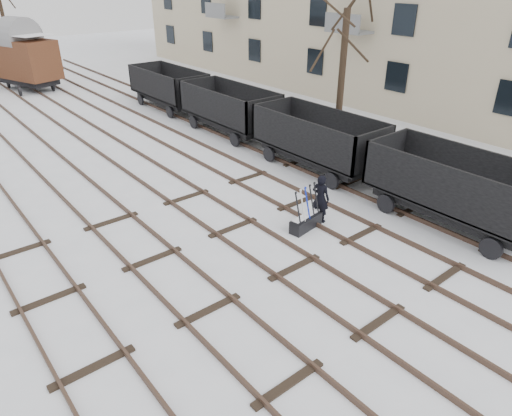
{
  "coord_description": "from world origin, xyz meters",
  "views": [
    {
      "loc": [
        -7.78,
        -7.82,
        7.66
      ],
      "look_at": [
        0.08,
        1.87,
        1.2
      ],
      "focal_mm": 32.0,
      "sensor_mm": 36.0,
      "label": 1
    }
  ],
  "objects_px": {
    "worker": "(321,198)",
    "freight_wagon_a": "(455,199)",
    "ground_frame": "(306,221)",
    "box_van_wagon": "(24,58)"
  },
  "relations": [
    {
      "from": "worker",
      "to": "freight_wagon_a",
      "type": "height_order",
      "value": "freight_wagon_a"
    },
    {
      "from": "ground_frame",
      "to": "freight_wagon_a",
      "type": "relative_size",
      "value": 0.25
    },
    {
      "from": "ground_frame",
      "to": "worker",
      "type": "bearing_deg",
      "value": -1.16
    },
    {
      "from": "box_van_wagon",
      "to": "ground_frame",
      "type": "bearing_deg",
      "value": -106.5
    },
    {
      "from": "worker",
      "to": "box_van_wagon",
      "type": "xyz_separation_m",
      "value": [
        -2.0,
        27.34,
        1.4
      ]
    },
    {
      "from": "worker",
      "to": "box_van_wagon",
      "type": "distance_m",
      "value": 27.45
    },
    {
      "from": "ground_frame",
      "to": "freight_wagon_a",
      "type": "distance_m",
      "value": 5.05
    },
    {
      "from": "box_van_wagon",
      "to": "freight_wagon_a",
      "type": "bearing_deg",
      "value": -99.08
    },
    {
      "from": "freight_wagon_a",
      "to": "box_van_wagon",
      "type": "xyz_separation_m",
      "value": [
        -5.36,
        30.3,
        1.33
      ]
    },
    {
      "from": "ground_frame",
      "to": "box_van_wagon",
      "type": "xyz_separation_m",
      "value": [
        -1.25,
        27.44,
        1.97
      ]
    }
  ]
}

